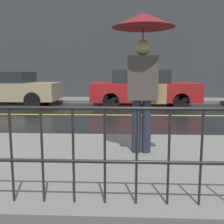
{
  "coord_description": "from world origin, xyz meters",
  "views": [
    {
      "loc": [
        0.03,
        -8.5,
        1.39
      ],
      "look_at": [
        -0.3,
        -1.32,
        0.3
      ],
      "focal_mm": 42.0,
      "sensor_mm": 36.0,
      "label": 1
    }
  ],
  "objects": [
    {
      "name": "lane_marking",
      "position": [
        0.0,
        0.0,
        0.0
      ],
      "size": [
        25.2,
        0.12,
        0.01
      ],
      "color": "gold",
      "rests_on": "ground_plane"
    },
    {
      "name": "ground_plane",
      "position": [
        0.0,
        0.0,
        0.0
      ],
      "size": [
        80.0,
        80.0,
        0.0
      ],
      "primitive_type": "plane",
      "color": "black"
    },
    {
      "name": "sidewalk_near",
      "position": [
        0.0,
        -4.81,
        0.07
      ],
      "size": [
        28.0,
        3.12,
        0.13
      ],
      "color": "slate",
      "rests_on": "ground_plane"
    },
    {
      "name": "railing_foreground",
      "position": [
        -0.0,
        -6.12,
        0.72
      ],
      "size": [
        12.0,
        0.04,
        0.94
      ],
      "color": "black",
      "rests_on": "sidewalk_near"
    },
    {
      "name": "sidewalk_far",
      "position": [
        0.0,
        4.07,
        0.07
      ],
      "size": [
        28.0,
        1.63,
        0.13
      ],
      "color": "slate",
      "rests_on": "ground_plane"
    },
    {
      "name": "pedestrian",
      "position": [
        0.31,
        -4.46,
        1.73
      ],
      "size": [
        0.94,
        0.94,
        2.12
      ],
      "rotation": [
        0.0,
        0.0,
        3.14
      ],
      "color": "#23283D",
      "rests_on": "sidewalk_near"
    },
    {
      "name": "car_tan",
      "position": [
        -4.7,
        2.04,
        0.73
      ],
      "size": [
        4.0,
        1.8,
        1.41
      ],
      "color": "tan",
      "rests_on": "ground_plane"
    },
    {
      "name": "car_red",
      "position": [
        0.8,
        2.04,
        0.76
      ],
      "size": [
        4.17,
        1.92,
        1.5
      ],
      "color": "maroon",
      "rests_on": "ground_plane"
    },
    {
      "name": "building_storefront",
      "position": [
        0.0,
        5.03,
        3.28
      ],
      "size": [
        28.0,
        0.3,
        6.56
      ],
      "color": "#383D42",
      "rests_on": "ground_plane"
    }
  ]
}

